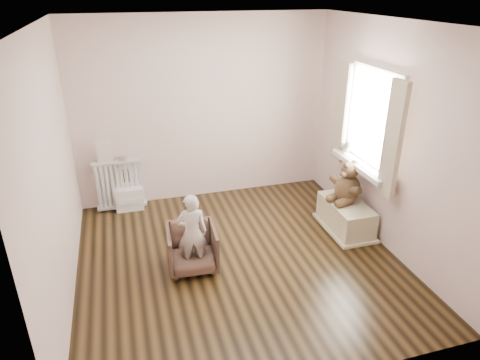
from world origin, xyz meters
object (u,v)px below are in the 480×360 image
object	(u,v)px
radiator	(120,183)
toy_bench	(346,215)
teddy_bear	(348,181)
plush_cat	(345,145)
armchair	(192,248)
toy_vanity	(128,190)
child	(192,233)

from	to	relation	value
radiator	toy_bench	bearing A→B (deg)	-27.00
toy_bench	radiator	bearing A→B (deg)	153.00
teddy_bear	plush_cat	distance (m)	0.51
armchair	teddy_bear	world-z (taller)	teddy_bear
teddy_bear	radiator	bearing A→B (deg)	138.17
toy_bench	teddy_bear	xyz separation A→B (m)	(0.02, 0.06, 0.47)
toy_vanity	child	distance (m)	1.81
toy_bench	plush_cat	size ratio (longest dim) A/B	3.67
toy_vanity	plush_cat	distance (m)	3.05
toy_vanity	armchair	xyz separation A→B (m)	(0.61, -1.65, -0.02)
toy_vanity	radiator	bearing A→B (deg)	163.63
armchair	toy_vanity	bearing A→B (deg)	114.16
radiator	teddy_bear	distance (m)	3.11
teddy_bear	plush_cat	xyz separation A→B (m)	(0.12, 0.37, 0.33)
toy_vanity	toy_bench	size ratio (longest dim) A/B	0.73
toy_vanity	teddy_bear	xyz separation A→B (m)	(2.68, -1.32, 0.40)
toy_vanity	child	world-z (taller)	child
radiator	toy_bench	distance (m)	3.11
armchair	child	bearing A→B (deg)	-86.16
armchair	toy_bench	distance (m)	2.07
toy_vanity	child	size ratio (longest dim) A/B	0.65
radiator	toy_vanity	distance (m)	0.16
child	toy_bench	size ratio (longest dim) A/B	1.12
radiator	child	world-z (taller)	child
radiator	armchair	size ratio (longest dim) A/B	1.31
radiator	armchair	xyz separation A→B (m)	(0.71, -1.68, -0.14)
child	teddy_bear	world-z (taller)	teddy_bear
child	plush_cat	size ratio (longest dim) A/B	4.13
plush_cat	armchair	bearing A→B (deg)	-148.85
child	toy_bench	xyz separation A→B (m)	(2.05, 0.32, -0.28)
armchair	toy_bench	bearing A→B (deg)	11.27
teddy_bear	armchair	bearing A→B (deg)	172.99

